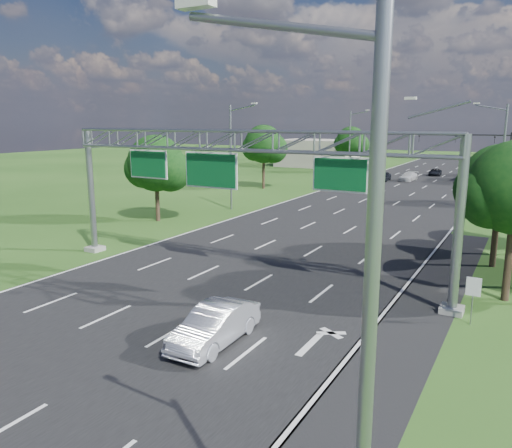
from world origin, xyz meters
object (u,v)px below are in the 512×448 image
Objects in this scene: traffic_signal at (482,146)px; box_truck at (478,171)px; sign_gantry at (239,152)px; regulatory_sign at (473,291)px; silver_sedan at (215,325)px.

box_truck is at bearing 103.88° from traffic_signal.
sign_gantry is 13.25m from regulatory_sign.
sign_gantry is 53.51m from traffic_signal.
regulatory_sign is 0.17× the size of traffic_signal.
silver_sedan is at bearing -65.56° from sign_gantry.
traffic_signal is 2.65× the size of silver_sedan.
box_truck reaches higher than silver_sedan.
sign_gantry reaches higher than box_truck.
regulatory_sign is at bearing -84.80° from traffic_signal.
box_truck is at bearing 95.40° from regulatory_sign.
sign_gantry is at bearing 113.59° from silver_sedan.
silver_sedan is at bearing -89.86° from box_truck.
box_truck is (6.84, 54.25, -5.35)m from sign_gantry.
traffic_signal is at bearing -72.97° from box_truck.
silver_sedan is 0.53× the size of box_truck.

